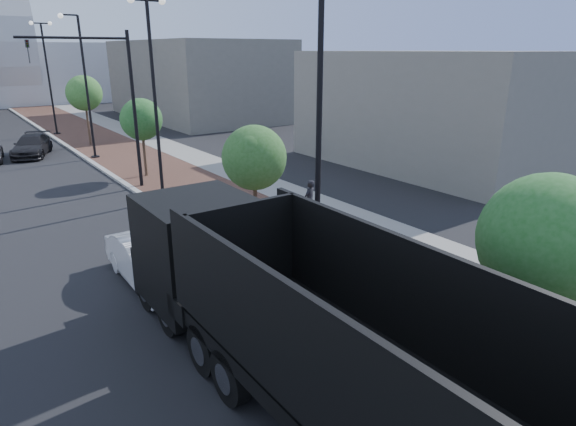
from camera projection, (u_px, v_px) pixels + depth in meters
sidewalk at (112, 141)px, 39.55m from camera, size 7.00×140.00×0.12m
concrete_strip at (144, 138)px, 41.04m from camera, size 2.40×140.00×0.13m
curb at (66, 145)px, 37.61m from camera, size 0.30×140.00×0.14m
dump_truck at (264, 308)px, 10.87m from camera, size 3.00×13.92×3.84m
white_sedan at (150, 261)px, 15.44m from camera, size 1.61×4.52×1.48m
dark_car_far at (32, 146)px, 34.06m from camera, size 3.65×5.32×1.43m
pedestrian at (310, 200)px, 21.19m from camera, size 0.75×0.61×1.76m
streetlight_1 at (315, 154)px, 13.41m from camera, size 1.44×0.56×9.21m
streetlight_2 at (155, 101)px, 22.57m from camera, size 1.72×0.56×9.28m
streetlight_3 at (86, 94)px, 31.90m from camera, size 1.44×0.56×9.21m
streetlight_4 at (49, 78)px, 41.06m from camera, size 1.72×0.56×9.28m
traffic_mast at (115, 94)px, 24.33m from camera, size 5.09×0.20×8.00m
tree_0 at (547, 240)px, 9.73m from camera, size 2.71×2.71×4.84m
tree_1 at (255, 158)px, 18.28m from camera, size 2.47×2.44×4.47m
tree_2 at (142, 120)px, 27.49m from camera, size 2.39×2.34×4.53m
tree_3 at (85, 93)px, 36.53m from camera, size 2.62×2.61×5.30m
commercial_block_ne at (196, 80)px, 52.91m from camera, size 12.00×22.00×8.00m
commercial_block_e at (432, 109)px, 31.07m from camera, size 10.00×16.00×7.00m
utility_cover_1 at (407, 300)px, 14.27m from camera, size 0.50×0.50×0.02m
utility_cover_2 at (225, 207)px, 22.74m from camera, size 0.50×0.50×0.02m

